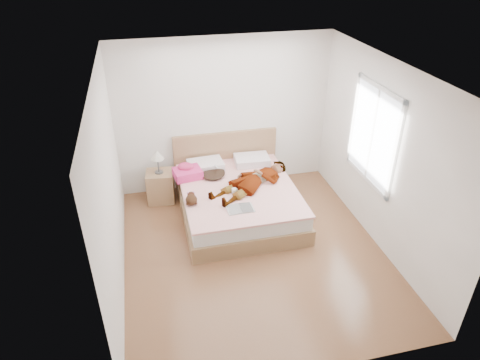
{
  "coord_description": "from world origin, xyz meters",
  "views": [
    {
      "loc": [
        -1.28,
        -4.57,
        3.97
      ],
      "look_at": [
        0.0,
        0.85,
        0.7
      ],
      "focal_mm": 32.0,
      "sensor_mm": 36.0,
      "label": 1
    }
  ],
  "objects": [
    {
      "name": "nightstand",
      "position": [
        -1.17,
        1.67,
        0.31
      ],
      "size": [
        0.48,
        0.43,
        0.94
      ],
      "color": "brown",
      "rests_on": "ground"
    },
    {
      "name": "woman",
      "position": [
        0.24,
        1.0,
        0.62
      ],
      "size": [
        1.63,
        1.33,
        0.21
      ],
      "primitive_type": "imported",
      "rotation": [
        0.0,
        0.0,
        -1.0
      ],
      "color": "silver",
      "rests_on": "bed"
    },
    {
      "name": "phone",
      "position": [
        -0.26,
        1.4,
        0.67
      ],
      "size": [
        0.08,
        0.09,
        0.05
      ],
      "primitive_type": "cube",
      "rotation": [
        0.44,
        0.0,
        0.57
      ],
      "color": "silver",
      "rests_on": "bed"
    },
    {
      "name": "hair",
      "position": [
        -0.33,
        1.45,
        0.55
      ],
      "size": [
        0.44,
        0.53,
        0.08
      ],
      "primitive_type": "ellipsoid",
      "rotation": [
        0.0,
        0.0,
        0.05
      ],
      "color": "black",
      "rests_on": "bed"
    },
    {
      "name": "coffee_mug",
      "position": [
        -0.1,
        0.79,
        0.56
      ],
      "size": [
        0.12,
        0.1,
        0.09
      ],
      "color": "white",
      "rests_on": "bed"
    },
    {
      "name": "plush_toy",
      "position": [
        -0.77,
        0.67,
        0.59
      ],
      "size": [
        0.19,
        0.27,
        0.14
      ],
      "color": "black",
      "rests_on": "bed"
    },
    {
      "name": "bed",
      "position": [
        0.0,
        1.04,
        0.28
      ],
      "size": [
        1.8,
        2.08,
        1.0
      ],
      "color": "brown",
      "rests_on": "ground"
    },
    {
      "name": "room_shell",
      "position": [
        1.77,
        0.3,
        1.5
      ],
      "size": [
        4.0,
        4.0,
        4.0
      ],
      "color": "white",
      "rests_on": "ground"
    },
    {
      "name": "magazine",
      "position": [
        -0.11,
        0.36,
        0.52
      ],
      "size": [
        0.39,
        0.26,
        0.02
      ],
      "color": "silver",
      "rests_on": "bed"
    },
    {
      "name": "towel",
      "position": [
        -0.73,
        1.46,
        0.6
      ],
      "size": [
        0.48,
        0.41,
        0.23
      ],
      "color": "#D73A7C",
      "rests_on": "bed"
    },
    {
      "name": "ground",
      "position": [
        0.0,
        0.0,
        0.0
      ],
      "size": [
        4.0,
        4.0,
        0.0
      ],
      "primitive_type": "plane",
      "color": "#4E2C18",
      "rests_on": "ground"
    }
  ]
}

